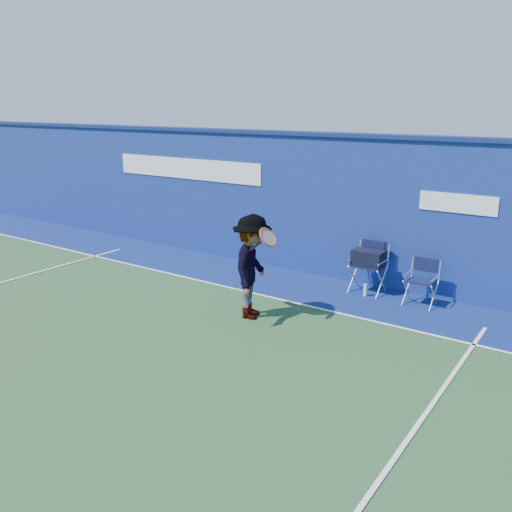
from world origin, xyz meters
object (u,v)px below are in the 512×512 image
Objects in this scene: directors_chair_left at (368,271)px; tennis_player at (252,267)px; directors_chair_right at (420,291)px; water_bottle at (365,290)px.

tennis_player is at bearing -116.41° from directors_chair_left.
tennis_player reaches higher than directors_chair_right.
water_bottle is at bearing -171.62° from directors_chair_right.
directors_chair_right is at bearing 44.80° from tennis_player.
water_bottle is (0.07, -0.25, -0.31)m from directors_chair_left.
directors_chair_right is 3.27m from tennis_player.
water_bottle is (-1.04, -0.15, -0.15)m from directors_chair_right.
directors_chair_left is 0.55× the size of tennis_player.
water_bottle is 0.14× the size of tennis_player.
directors_chair_left reaches higher than water_bottle.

